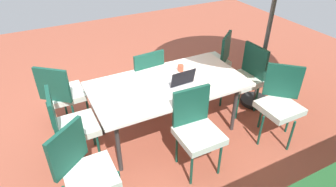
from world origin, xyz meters
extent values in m
cube|color=#9E4C38|center=(0.00, 0.00, -0.01)|extent=(10.00, 10.00, 0.02)
cube|color=silver|center=(0.00, 0.00, 0.75)|extent=(1.91, 1.02, 0.04)
cylinder|color=#333333|center=(-0.80, -0.36, 0.37)|extent=(0.05, 0.05, 0.73)
cylinder|color=#333333|center=(0.80, -0.36, 0.37)|extent=(0.05, 0.05, 0.73)
cylinder|color=#333333|center=(-0.80, 0.36, 0.37)|extent=(0.05, 0.05, 0.73)
cylinder|color=#333333|center=(0.80, 0.36, 0.37)|extent=(0.05, 0.05, 0.73)
cylinder|color=#4C4C4C|center=(-1.53, 0.00, 1.19)|extent=(0.06, 0.06, 2.38)
cylinder|color=black|center=(-1.53, 0.00, 0.03)|extent=(0.44, 0.44, 0.06)
cube|color=silver|center=(1.15, -0.03, 0.49)|extent=(0.46, 0.46, 0.08)
cube|color=#144738|center=(1.36, -0.05, 0.76)|extent=(0.07, 0.44, 0.45)
cylinder|color=#144738|center=(0.98, 0.16, 0.23)|extent=(0.03, 0.03, 0.45)
cylinder|color=#144738|center=(0.96, -0.20, 0.23)|extent=(0.03, 0.03, 0.45)
cylinder|color=#144738|center=(1.34, 0.14, 0.23)|extent=(0.03, 0.03, 0.45)
cylinder|color=#144738|center=(1.32, -0.22, 0.23)|extent=(0.03, 0.03, 0.45)
cube|color=silver|center=(-0.01, 0.73, 0.49)|extent=(0.46, 0.46, 0.08)
cube|color=#144738|center=(-0.02, 0.52, 0.76)|extent=(0.44, 0.06, 0.45)
cylinder|color=#144738|center=(0.18, 0.91, 0.23)|extent=(0.03, 0.03, 0.45)
cylinder|color=#144738|center=(-0.18, 0.92, 0.23)|extent=(0.03, 0.03, 0.45)
cylinder|color=#144738|center=(0.17, 0.55, 0.23)|extent=(0.03, 0.03, 0.45)
cylinder|color=#144738|center=(-0.19, 0.56, 0.23)|extent=(0.03, 0.03, 0.45)
cube|color=silver|center=(-1.14, -0.70, 0.49)|extent=(0.46, 0.46, 0.08)
cube|color=#144738|center=(-1.28, -0.54, 0.76)|extent=(0.36, 0.31, 0.45)
cylinder|color=#144738|center=(-1.17, -0.95, 0.23)|extent=(0.03, 0.03, 0.45)
cylinder|color=#144738|center=(-0.89, -0.73, 0.23)|extent=(0.03, 0.03, 0.45)
cylinder|color=#144738|center=(-1.40, -0.68, 0.23)|extent=(0.03, 0.03, 0.45)
cylinder|color=#144738|center=(-1.12, -0.45, 0.23)|extent=(0.03, 0.03, 0.45)
cube|color=silver|center=(-1.17, 0.75, 0.49)|extent=(0.46, 0.46, 0.08)
cube|color=#144738|center=(-1.32, 0.59, 0.76)|extent=(0.35, 0.33, 0.45)
cylinder|color=#144738|center=(-0.92, 0.76, 0.23)|extent=(0.03, 0.03, 0.45)
cylinder|color=#144738|center=(-1.18, 1.00, 0.23)|extent=(0.03, 0.03, 0.45)
cylinder|color=#144738|center=(-1.16, 0.49, 0.23)|extent=(0.03, 0.03, 0.45)
cylinder|color=#144738|center=(-1.43, 0.74, 0.23)|extent=(0.03, 0.03, 0.45)
cube|color=silver|center=(1.20, 0.75, 0.49)|extent=(0.46, 0.46, 0.08)
cube|color=#144738|center=(1.32, 0.59, 0.76)|extent=(0.37, 0.30, 0.45)
cylinder|color=#144738|center=(0.94, 0.78, 0.23)|extent=(0.03, 0.03, 0.45)
cylinder|color=#144738|center=(1.16, 0.50, 0.23)|extent=(0.03, 0.03, 0.45)
cube|color=silver|center=(1.13, -0.79, 0.49)|extent=(0.46, 0.46, 0.08)
cube|color=#144738|center=(1.27, -0.63, 0.76)|extent=(0.36, 0.31, 0.45)
cylinder|color=#144738|center=(0.88, -0.81, 0.23)|extent=(0.03, 0.03, 0.45)
cylinder|color=#144738|center=(1.16, -1.04, 0.23)|extent=(0.03, 0.03, 0.45)
cylinder|color=#144738|center=(1.11, -0.54, 0.23)|extent=(0.03, 0.03, 0.45)
cylinder|color=#144738|center=(1.39, -0.77, 0.23)|extent=(0.03, 0.03, 0.45)
cube|color=silver|center=(0.05, -0.69, 0.49)|extent=(0.46, 0.46, 0.08)
cube|color=#144738|center=(0.03, -0.48, 0.76)|extent=(0.44, 0.07, 0.45)
cylinder|color=#144738|center=(-0.12, -0.88, 0.23)|extent=(0.03, 0.03, 0.45)
cylinder|color=#144738|center=(0.24, -0.86, 0.23)|extent=(0.03, 0.03, 0.45)
cylinder|color=#144738|center=(-0.14, -0.52, 0.23)|extent=(0.03, 0.03, 0.45)
cylinder|color=#144738|center=(0.22, -0.50, 0.23)|extent=(0.03, 0.03, 0.45)
cube|color=silver|center=(-1.18, 0.00, 0.49)|extent=(0.46, 0.46, 0.08)
cube|color=#144738|center=(-1.39, -0.01, 0.76)|extent=(0.06, 0.44, 0.45)
cylinder|color=#144738|center=(-0.99, -0.17, 0.23)|extent=(0.03, 0.03, 0.45)
cylinder|color=#144738|center=(-1.01, 0.19, 0.23)|extent=(0.03, 0.03, 0.45)
cylinder|color=#144738|center=(-1.35, -0.18, 0.23)|extent=(0.03, 0.03, 0.45)
cylinder|color=#144738|center=(-1.37, 0.17, 0.23)|extent=(0.03, 0.03, 0.45)
cube|color=#B7B7BC|center=(-0.12, 0.05, 0.78)|extent=(0.33, 0.23, 0.02)
cube|color=black|center=(-0.12, 0.16, 0.89)|extent=(0.32, 0.06, 0.20)
cylinder|color=#CC4C33|center=(-0.29, -0.20, 0.82)|extent=(0.08, 0.08, 0.08)
camera|label=1|loc=(1.40, 2.72, 2.60)|focal=31.03mm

